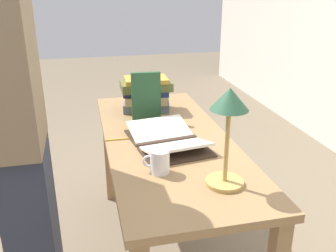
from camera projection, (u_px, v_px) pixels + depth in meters
name	position (u px, v px, depth m)	size (l,w,h in m)	color
reading_desk	(168.00, 157.00, 1.92)	(1.49, 0.62, 0.74)	#937047
open_book	(167.00, 140.00, 1.81)	(0.49, 0.37, 0.06)	#38281E
book_stack_tall	(146.00, 94.00, 2.24)	(0.22, 0.30, 0.20)	slate
book_standing_upright	(146.00, 97.00, 2.06)	(0.04, 0.16, 0.28)	#234C2D
reading_lamp	(229.00, 116.00, 1.36)	(0.15, 0.15, 0.39)	tan
coffee_mug	(159.00, 161.00, 1.53)	(0.08, 0.11, 0.10)	white
pencil	(121.00, 139.00, 1.86)	(0.01, 0.16, 0.01)	gold
person_reader	(19.00, 137.00, 1.52)	(0.36, 0.23, 1.75)	#2D3342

